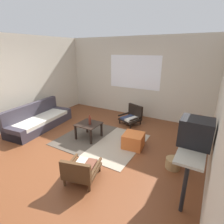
% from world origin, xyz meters
% --- Properties ---
extents(ground_plane, '(7.80, 7.80, 0.00)m').
position_xyz_m(ground_plane, '(0.00, 0.00, 0.00)').
color(ground_plane, brown).
extents(far_wall_with_window, '(5.60, 0.13, 2.70)m').
position_xyz_m(far_wall_with_window, '(0.00, 3.06, 1.35)').
color(far_wall_with_window, beige).
rests_on(far_wall_with_window, ground).
extents(side_wall_left, '(0.12, 6.60, 2.70)m').
position_xyz_m(side_wall_left, '(-2.66, 0.30, 1.35)').
color(side_wall_left, beige).
rests_on(side_wall_left, ground).
extents(area_rug, '(2.12, 1.81, 0.01)m').
position_xyz_m(area_rug, '(0.09, 0.74, 0.01)').
color(area_rug, '#4C4238').
rests_on(area_rug, ground).
extents(couch, '(1.00, 2.13, 0.73)m').
position_xyz_m(couch, '(-2.00, 0.47, 0.22)').
color(couch, '#38333D').
rests_on(couch, ground).
extents(coffee_table, '(0.58, 0.57, 0.42)m').
position_xyz_m(coffee_table, '(-0.25, 0.67, 0.34)').
color(coffee_table, black).
rests_on(coffee_table, ground).
extents(armchair_by_window, '(0.72, 0.70, 0.60)m').
position_xyz_m(armchair_by_window, '(0.33, 2.18, 0.26)').
color(armchair_by_window, black).
rests_on(armchair_by_window, ground).
extents(armchair_striped_foreground, '(0.69, 0.74, 0.52)m').
position_xyz_m(armchair_striped_foreground, '(0.65, -0.72, 0.24)').
color(armchair_striped_foreground, '#472D19').
rests_on(armchair_striped_foreground, ground).
extents(ottoman_orange, '(0.53, 0.53, 0.35)m').
position_xyz_m(ottoman_orange, '(0.98, 0.85, 0.18)').
color(ottoman_orange, '#D1662D').
rests_on(ottoman_orange, ground).
extents(console_shelf, '(0.39, 1.75, 0.83)m').
position_xyz_m(console_shelf, '(2.33, 0.34, 0.74)').
color(console_shelf, '#B2AD9E').
rests_on(console_shelf, ground).
extents(crt_television, '(0.48, 0.41, 0.44)m').
position_xyz_m(crt_television, '(2.33, 0.11, 1.05)').
color(crt_television, black).
rests_on(crt_television, console_shelf).
extents(clay_vase, '(0.24, 0.24, 0.30)m').
position_xyz_m(clay_vase, '(2.33, 0.71, 0.94)').
color(clay_vase, '#935B38').
rests_on(clay_vase, console_shelf).
extents(glass_bottle, '(0.07, 0.07, 0.25)m').
position_xyz_m(glass_bottle, '(-0.19, 0.66, 0.53)').
color(glass_bottle, '#5B2319').
rests_on(glass_bottle, coffee_table).
extents(wicker_basket, '(0.29, 0.29, 0.21)m').
position_xyz_m(wicker_basket, '(2.00, 0.50, 0.11)').
color(wicker_basket, '#9E7A4C').
rests_on(wicker_basket, ground).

